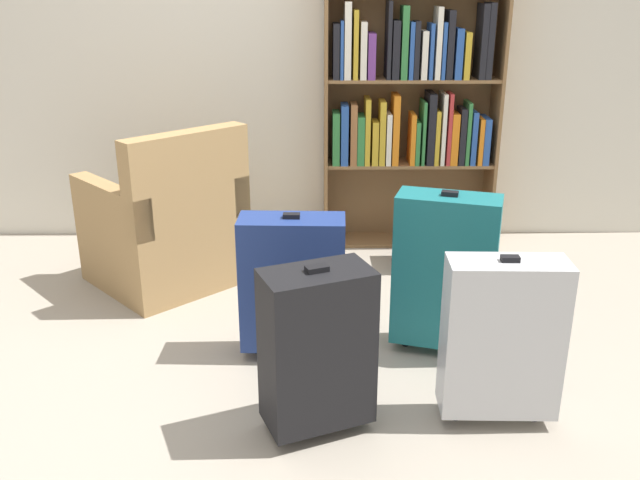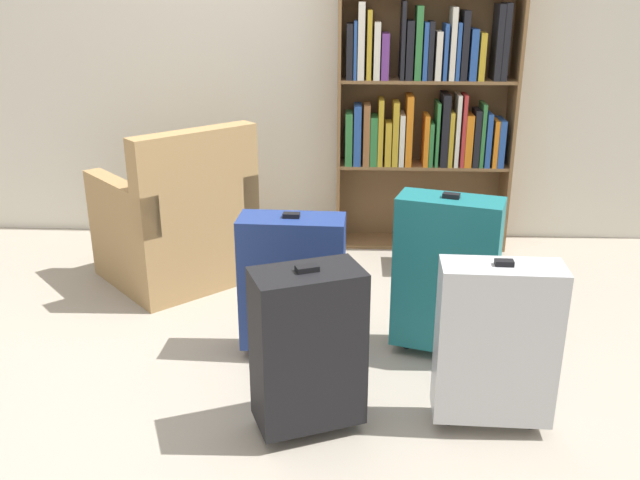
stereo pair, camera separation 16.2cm
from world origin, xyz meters
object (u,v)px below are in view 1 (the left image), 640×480
object	(u,v)px
mug	(270,272)
suitcase_teal	(445,271)
storage_box	(437,243)
suitcase_black	(317,348)
armchair	(167,229)
suitcase_silver	(502,337)
suitcase_navy_blue	(292,283)
bookshelf	(411,67)

from	to	relation	value
mug	suitcase_teal	xyz separation A→B (m)	(0.83, -0.80, 0.35)
storage_box	suitcase_black	bearing A→B (deg)	-114.12
armchair	suitcase_teal	world-z (taller)	armchair
suitcase_silver	armchair	bearing A→B (deg)	138.99
mug	suitcase_black	xyz separation A→B (m)	(0.26, -1.40, 0.30)
storage_box	suitcase_navy_blue	bearing A→B (deg)	-128.64
armchair	suitcase_black	world-z (taller)	armchair
suitcase_navy_blue	suitcase_teal	xyz separation A→B (m)	(0.68, 0.03, 0.05)
storage_box	suitcase_teal	distance (m)	1.05
storage_box	suitcase_navy_blue	xyz separation A→B (m)	(-0.83, -1.04, 0.21)
mug	suitcase_teal	world-z (taller)	suitcase_teal
mug	suitcase_silver	world-z (taller)	suitcase_silver
suitcase_navy_blue	suitcase_black	xyz separation A→B (m)	(0.11, -0.58, -0.00)
mug	suitcase_silver	size ratio (longest dim) A/B	0.18
bookshelf	armchair	world-z (taller)	bookshelf
bookshelf	suitcase_silver	world-z (taller)	bookshelf
mug	storage_box	world-z (taller)	storage_box
storage_box	suitcase_black	world-z (taller)	suitcase_black
bookshelf	suitcase_black	bearing A→B (deg)	-105.82
mug	suitcase_teal	bearing A→B (deg)	-43.88
armchair	storage_box	distance (m)	1.58
bookshelf	suitcase_teal	world-z (taller)	bookshelf
armchair	mug	world-z (taller)	armchair
bookshelf	mug	distance (m)	1.50
suitcase_navy_blue	suitcase_teal	bearing A→B (deg)	2.17
armchair	storage_box	size ratio (longest dim) A/B	2.13
bookshelf	suitcase_navy_blue	world-z (taller)	bookshelf
mug	storage_box	distance (m)	1.01
suitcase_navy_blue	suitcase_silver	bearing A→B (deg)	-32.77
suitcase_navy_blue	suitcase_silver	world-z (taller)	suitcase_silver
suitcase_black	suitcase_silver	size ratio (longest dim) A/B	0.99
suitcase_black	suitcase_silver	world-z (taller)	suitcase_silver
mug	suitcase_silver	distance (m)	1.68
storage_box	suitcase_silver	bearing A→B (deg)	-91.10
armchair	suitcase_silver	size ratio (longest dim) A/B	1.44
suitcase_navy_blue	suitcase_black	distance (m)	0.59
bookshelf	storage_box	bearing A→B (deg)	-70.65
mug	storage_box	bearing A→B (deg)	12.05
bookshelf	mug	bearing A→B (deg)	-143.14
bookshelf	storage_box	world-z (taller)	bookshelf
suitcase_navy_blue	suitcase_teal	size ratio (longest dim) A/B	0.88
armchair	suitcase_navy_blue	world-z (taller)	armchair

